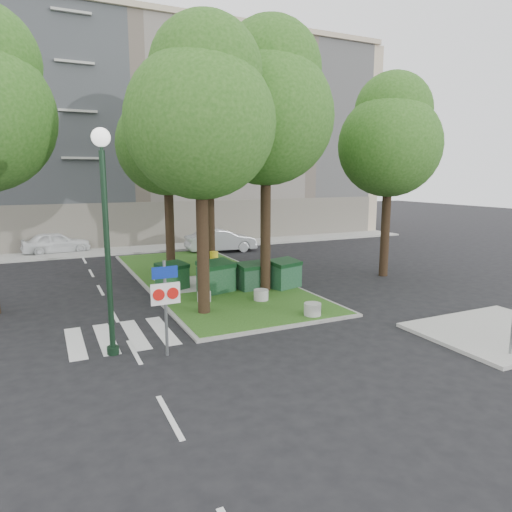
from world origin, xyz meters
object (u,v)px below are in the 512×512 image
dumpster_b (216,277)px  bollard_right (313,309)px  bollard_mid (261,295)px  litter_bin (214,259)px  dumpster_c (252,276)px  tree_median_mid (168,135)px  tree_median_near_right (267,103)px  car_silver (221,240)px  tree_median_far (210,116)px  tree_median_near_left (202,109)px  street_lamp (105,216)px  car_white (56,243)px  bollard_left (204,297)px  dumpster_a (172,276)px  tree_street_right (391,136)px  dumpster_d (285,274)px  traffic_sign_pole (165,295)px

dumpster_b → bollard_right: (1.95, -4.64, -0.43)m
dumpster_b → bollard_mid: bearing=-75.4°
litter_bin → dumpster_c: bearing=-92.9°
tree_median_mid → litter_bin: (2.76, 1.53, -6.46)m
tree_median_near_right → dumpster_b: (-2.13, 0.58, -7.21)m
bollard_mid → dumpster_b: bearing=119.7°
car_silver → tree_median_far: bearing=154.9°
tree_median_near_left → street_lamp: bearing=-146.1°
dumpster_c → street_lamp: size_ratio=0.22×
tree_median_mid → bollard_mid: tree_median_mid is taller
dumpster_b → tree_median_far: bearing=56.3°
tree_median_mid → car_white: tree_median_mid is taller
bollard_left → litter_bin: litter_bin is taller
tree_median_near_left → dumpster_a: 7.64m
dumpster_c → tree_street_right: bearing=-5.1°
dumpster_d → bollard_mid: 2.42m
tree_median_mid → car_silver: 10.27m
tree_median_near_right → street_lamp: size_ratio=1.81×
dumpster_a → dumpster_d: bearing=-42.4°
tree_median_far → bollard_mid: (-1.17, -8.95, -7.99)m
dumpster_d → car_silver: bearing=67.2°
tree_median_near_left → dumpster_c: size_ratio=7.71×
traffic_sign_pole → bollard_mid: bearing=37.4°
tree_median_far → traffic_sign_pole: tree_median_far is taller
street_lamp → car_silver: street_lamp is taller
dumpster_c → traffic_sign_pole: size_ratio=0.49×
dumpster_c → litter_bin: size_ratio=1.70×
dumpster_c → traffic_sign_pole: bearing=-139.1°
dumpster_a → car_white: 13.81m
bollard_right → street_lamp: street_lamp is taller
tree_median_far → car_white: size_ratio=2.83×
bollard_left → traffic_sign_pole: size_ratio=0.20×
tree_median_near_right → dumpster_d: bearing=1.6°
tree_median_near_right → tree_street_right: size_ratio=1.14×
tree_street_right → bollard_mid: tree_street_right is taller
litter_bin → bollard_right: bearing=-89.6°
traffic_sign_pole → dumpster_d: bearing=37.3°
street_lamp → bollard_right: bearing=3.3°
tree_median_mid → bollard_left: bearing=-91.2°
tree_median_near_left → tree_median_near_right: bearing=29.7°
tree_median_far → bollard_right: size_ratio=19.35×
bollard_mid → litter_bin: 7.52m
dumpster_b → bollard_mid: size_ratio=2.85×
litter_bin → tree_median_near_left: bearing=-112.1°
dumpster_b → dumpster_d: 3.09m
street_lamp → tree_median_mid: bearing=65.1°
car_white → dumpster_c: bearing=-159.4°
tree_median_far → bollard_left: bearing=-112.1°
tree_street_right → dumpster_b: 11.04m
tree_median_near_left → litter_bin: bearing=67.9°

